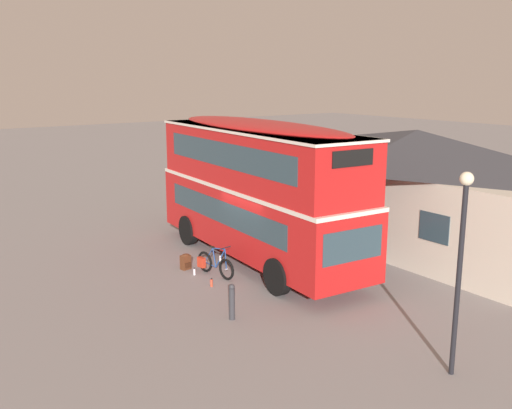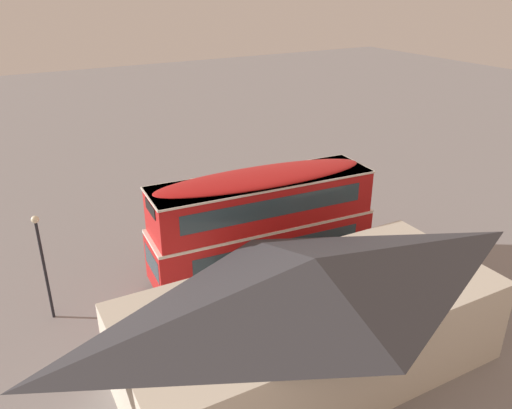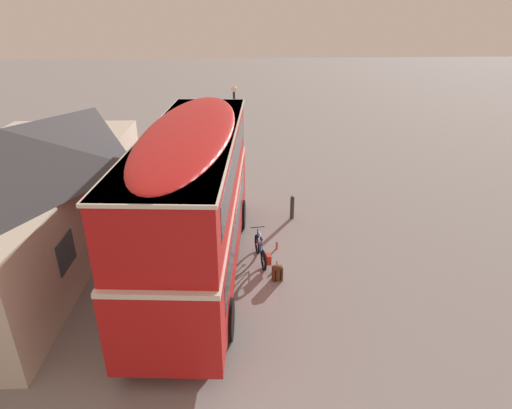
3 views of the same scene
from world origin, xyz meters
name	(u,v)px [view 1 (image 1 of 3)]	position (x,y,z in m)	size (l,w,h in m)	color
ground_plane	(261,271)	(0.00, 0.00, 0.00)	(120.00, 120.00, 0.00)	gray
double_decker_bus	(257,185)	(-0.96, 0.55, 2.64)	(9.90, 3.24, 4.79)	black
touring_bicycle	(214,264)	(-0.53, -1.47, 0.37)	(1.73, 0.61, 1.04)	black
backpack_on_ground	(186,261)	(-1.59, -1.90, 0.27)	(0.32, 0.34, 0.52)	#592D19
water_bottle_red_squeeze	(211,283)	(0.28, -2.06, 0.12)	(0.08, 0.08, 0.26)	#D84C33
water_bottle_clear_plastic	(194,272)	(-0.93, -1.96, 0.11)	(0.08, 0.08, 0.24)	silver
pub_building	(414,186)	(0.70, 6.60, 2.19)	(12.83, 6.03, 4.28)	beige
street_lamp	(461,252)	(7.71, -0.67, 2.71)	(0.28, 0.28, 4.35)	black
kerb_bollard	(232,301)	(2.63, -2.88, 0.50)	(0.16, 0.16, 0.97)	#333338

